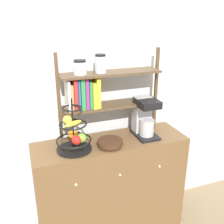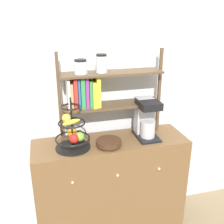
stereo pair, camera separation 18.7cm
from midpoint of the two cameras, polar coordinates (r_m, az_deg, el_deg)
The scene contains 6 objects.
wall_back at distance 2.25m, azimuth 0.49°, elevation 5.29°, with size 7.00×0.05×2.60m, color silver.
sideboard at distance 2.41m, azimuth 2.06°, elevation -16.04°, with size 1.28×0.42×0.91m.
coffee_maker at distance 2.22m, azimuth 9.80°, elevation -1.25°, with size 0.17×0.26×0.33m.
fruit_stand at distance 2.00m, azimuth -5.94°, elevation -4.57°, with size 0.27×0.27×0.41m.
wooden_bowl at distance 2.08m, azimuth 1.89°, elevation -6.75°, with size 0.20×0.20×0.05m.
shelf_hutch at distance 2.08m, azimuth -0.83°, elevation 5.23°, with size 0.86×0.20×0.73m.
Camera 2 is at (-0.50, -1.67, 1.90)m, focal length 42.00 mm.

